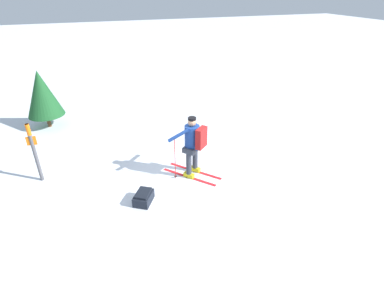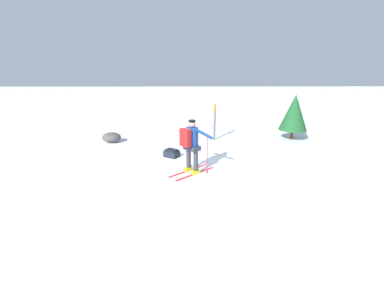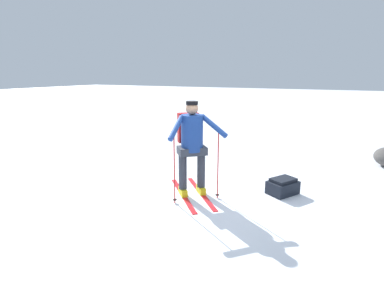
# 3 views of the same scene
# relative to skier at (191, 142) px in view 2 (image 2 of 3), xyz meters

# --- Properties ---
(ground_plane) EXTENTS (80.00, 80.00, 0.00)m
(ground_plane) POSITION_rel_skier_xyz_m (0.22, 0.37, -1.03)
(ground_plane) COLOR white
(skier) EXTENTS (1.54, 1.43, 1.75)m
(skier) POSITION_rel_skier_xyz_m (0.00, 0.00, 0.00)
(skier) COLOR red
(skier) RESTS_ON ground_plane
(dropped_backpack) EXTENTS (0.66, 0.61, 0.30)m
(dropped_backpack) POSITION_rel_skier_xyz_m (-0.74, 1.55, -0.89)
(dropped_backpack) COLOR black
(dropped_backpack) RESTS_ON ground_plane
(trail_marker) EXTENTS (0.10, 0.24, 1.69)m
(trail_marker) POSITION_rel_skier_xyz_m (1.13, 4.01, -0.04)
(trail_marker) COLOR #4C4C51
(trail_marker) RESTS_ON ground_plane
(rock_boulder) EXTENTS (0.84, 0.71, 0.46)m
(rock_boulder) POSITION_rel_skier_xyz_m (-3.63, 3.62, -0.80)
(rock_boulder) COLOR #474442
(rock_boulder) RESTS_ON ground_plane
(pine_tree) EXTENTS (1.28, 1.28, 2.13)m
(pine_tree) POSITION_rel_skier_xyz_m (4.85, 4.03, 0.26)
(pine_tree) COLOR #4C331E
(pine_tree) RESTS_ON ground_plane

